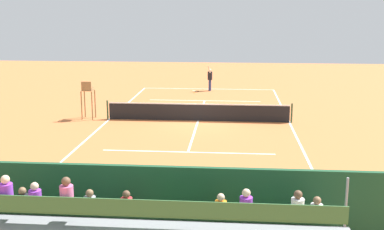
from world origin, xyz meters
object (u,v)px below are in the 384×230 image
umpire_chair (88,96)px  equipment_bag (193,222)px  courtside_bench (265,210)px  tennis_racket (194,91)px  tennis_player (210,77)px  bleacher_stand (151,225)px  tennis_ball_near (194,93)px  tennis_net (198,112)px

umpire_chair → equipment_bag: 15.17m
courtside_bench → tennis_racket: size_ratio=3.12×
courtside_bench → tennis_player: bearing=-83.4°
bleacher_stand → tennis_player: (-0.19, -25.47, 0.06)m
courtside_bench → tennis_player: (2.70, -23.41, 0.46)m
equipment_bag → tennis_racket: size_ratio=1.56×
bleacher_stand → tennis_racket: bearing=-87.8°
bleacher_stand → tennis_racket: (0.98, -25.21, -0.94)m
umpire_chair → tennis_ball_near: umpire_chair is taller
tennis_net → tennis_racket: 9.95m
tennis_net → umpire_chair: umpire_chair is taller
umpire_chair → tennis_player: umpire_chair is taller
umpire_chair → equipment_bag: (-7.02, 13.40, -1.13)m
tennis_net → equipment_bag: size_ratio=11.44×
tennis_player → tennis_racket: size_ratio=3.34×
tennis_net → tennis_racket: (1.02, -9.89, -0.49)m
bleacher_stand → umpire_chair: bleacher_stand is taller
equipment_bag → tennis_net: bearing=-86.5°
equipment_bag → tennis_player: tennis_player is taller
tennis_player → bleacher_stand: bearing=89.6°
tennis_racket → tennis_net: bearing=95.9°
bleacher_stand → equipment_bag: bleacher_stand is taller
bleacher_stand → equipment_bag: (-0.85, -1.93, -0.77)m
equipment_bag → tennis_racket: equipment_bag is taller
tennis_ball_near → tennis_racket: bearing=-85.3°
bleacher_stand → courtside_bench: size_ratio=5.03×
tennis_net → equipment_bag: (-0.82, 13.40, -0.32)m
bleacher_stand → courtside_bench: (-2.89, -2.06, -0.39)m
umpire_chair → tennis_racket: (-5.18, -9.89, -1.30)m
tennis_net → equipment_bag: 13.43m
tennis_net → tennis_racket: tennis_net is taller
bleacher_stand → umpire_chair: 16.52m
equipment_bag → tennis_ball_near: bearing=-85.5°
bleacher_stand → tennis_player: bleacher_stand is taller
bleacher_stand → courtside_bench: 3.57m
equipment_bag → tennis_ball_near: size_ratio=13.64×
bleacher_stand → tennis_ball_near: bleacher_stand is taller
equipment_bag → bleacher_stand: bearing=66.1°
equipment_bag → tennis_racket: 23.36m
tennis_player → tennis_racket: tennis_player is taller
umpire_chair → equipment_bag: umpire_chair is taller
equipment_bag → tennis_player: 23.57m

